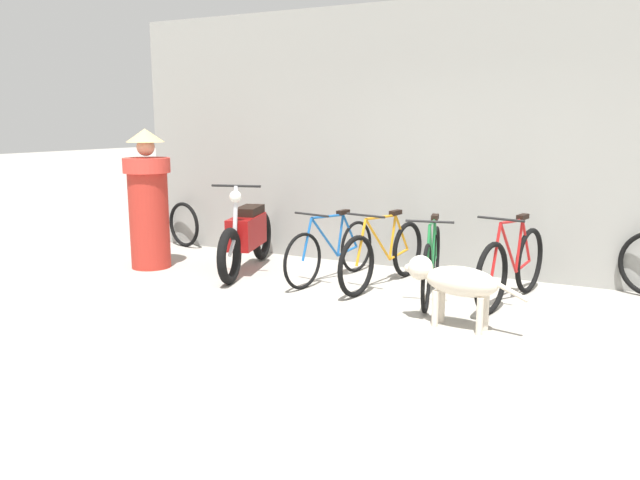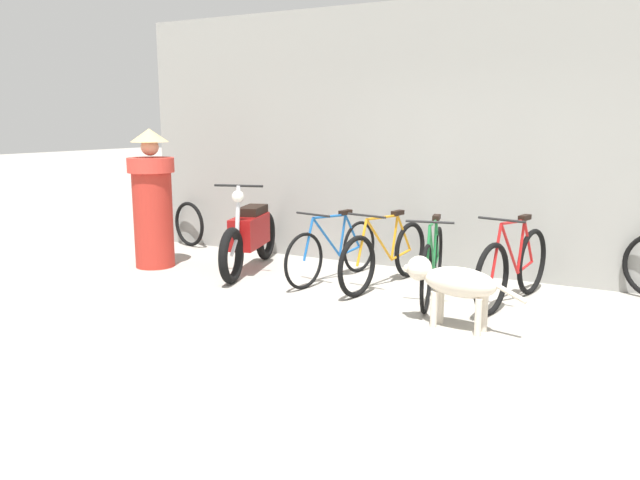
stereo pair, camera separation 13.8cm
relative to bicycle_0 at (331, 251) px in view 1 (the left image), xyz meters
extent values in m
plane|color=#9E998E|center=(0.99, -1.95, -0.34)|extent=(60.00, 60.00, 0.00)
cube|color=gray|center=(0.99, 1.05, 1.25)|extent=(8.63, 0.20, 3.18)
torus|color=black|center=(-0.10, -0.50, -0.03)|extent=(0.16, 0.62, 0.62)
torus|color=black|center=(0.10, 0.49, -0.03)|extent=(0.16, 0.62, 0.62)
cylinder|color=#1959A5|center=(-0.02, -0.11, 0.17)|extent=(0.13, 0.50, 0.52)
cylinder|color=#1959A5|center=(0.04, 0.17, 0.16)|extent=(0.05, 0.13, 0.47)
cylinder|color=#1959A5|center=(-0.01, -0.07, 0.40)|extent=(0.15, 0.58, 0.06)
cylinder|color=#1959A5|center=(0.06, 0.31, -0.05)|extent=(0.11, 0.38, 0.07)
cylinder|color=#1959A5|center=(0.07, 0.36, 0.18)|extent=(0.09, 0.30, 0.43)
cylinder|color=#1959A5|center=(-0.09, -0.43, 0.20)|extent=(0.06, 0.18, 0.46)
cube|color=black|center=(0.05, 0.22, 0.42)|extent=(0.11, 0.19, 0.05)
cylinder|color=black|center=(-0.07, -0.35, 0.46)|extent=(0.46, 0.12, 0.02)
torus|color=black|center=(0.53, -0.52, -0.02)|extent=(0.17, 0.65, 0.65)
torus|color=black|center=(0.73, 0.55, -0.02)|extent=(0.17, 0.65, 0.65)
cylinder|color=orange|center=(0.61, -0.11, 0.19)|extent=(0.12, 0.53, 0.54)
cylinder|color=orange|center=(0.66, 0.20, 0.18)|extent=(0.05, 0.14, 0.49)
cylinder|color=orange|center=(0.62, -0.05, 0.44)|extent=(0.14, 0.62, 0.06)
cylinder|color=orange|center=(0.69, 0.35, -0.04)|extent=(0.10, 0.41, 0.08)
cylinder|color=orange|center=(0.70, 0.40, 0.20)|extent=(0.08, 0.32, 0.45)
cylinder|color=orange|center=(0.55, -0.44, 0.22)|extent=(0.06, 0.19, 0.48)
cube|color=black|center=(0.67, 0.25, 0.45)|extent=(0.10, 0.19, 0.05)
cylinder|color=black|center=(0.56, -0.36, 0.49)|extent=(0.46, 0.11, 0.02)
torus|color=black|center=(1.34, -0.72, -0.01)|extent=(0.16, 0.66, 0.66)
torus|color=black|center=(1.14, 0.29, -0.01)|extent=(0.16, 0.66, 0.66)
cylinder|color=#1E7238|center=(1.26, -0.33, 0.21)|extent=(0.13, 0.50, 0.55)
cylinder|color=#1E7238|center=(1.20, -0.04, 0.19)|extent=(0.05, 0.13, 0.50)
cylinder|color=#1E7238|center=(1.25, -0.28, 0.45)|extent=(0.14, 0.59, 0.06)
cylinder|color=#1E7238|center=(1.17, 0.10, -0.03)|extent=(0.10, 0.39, 0.08)
cylinder|color=#1E7238|center=(1.16, 0.15, 0.21)|extent=(0.09, 0.31, 0.46)
cylinder|color=#1E7238|center=(1.32, -0.64, 0.23)|extent=(0.06, 0.18, 0.49)
cube|color=black|center=(1.19, 0.01, 0.47)|extent=(0.10, 0.19, 0.05)
cylinder|color=black|center=(1.31, -0.57, 0.51)|extent=(0.46, 0.11, 0.02)
torus|color=black|center=(1.90, -0.51, 0.01)|extent=(0.20, 0.69, 0.69)
torus|color=black|center=(2.11, 0.44, 0.01)|extent=(0.20, 0.69, 0.69)
cylinder|color=red|center=(1.98, -0.14, 0.23)|extent=(0.13, 0.48, 0.57)
cylinder|color=red|center=(2.04, 0.13, 0.21)|extent=(0.05, 0.13, 0.53)
cylinder|color=red|center=(1.99, -0.09, 0.49)|extent=(0.15, 0.55, 0.06)
cylinder|color=red|center=(2.07, 0.26, -0.02)|extent=(0.11, 0.36, 0.08)
cylinder|color=red|center=(2.08, 0.31, 0.24)|extent=(0.09, 0.29, 0.48)
cylinder|color=red|center=(1.91, -0.44, 0.26)|extent=(0.06, 0.17, 0.51)
cube|color=black|center=(2.05, 0.18, 0.51)|extent=(0.11, 0.19, 0.05)
cylinder|color=black|center=(1.93, -0.36, 0.55)|extent=(0.45, 0.12, 0.02)
torus|color=black|center=(-0.94, -0.66, -0.02)|extent=(0.27, 0.64, 0.64)
torus|color=black|center=(-1.28, 0.57, -0.02)|extent=(0.27, 0.64, 0.64)
cube|color=maroon|center=(-1.11, -0.04, 0.14)|extent=(0.48, 0.82, 0.37)
cube|color=black|center=(-1.15, 0.09, 0.38)|extent=(0.36, 0.54, 0.10)
cylinder|color=silver|center=(-1.01, -0.43, 0.44)|extent=(0.09, 0.15, 0.59)
cylinder|color=silver|center=(-0.97, -0.57, 0.06)|extent=(0.10, 0.22, 0.20)
cylinder|color=black|center=(-1.02, -0.38, 0.73)|extent=(0.57, 0.18, 0.03)
sphere|color=silver|center=(-1.01, -0.41, 0.61)|extent=(0.17, 0.17, 0.14)
ellipsoid|color=beige|center=(1.74, -1.05, 0.08)|extent=(0.68, 0.35, 0.26)
cylinder|color=beige|center=(1.53, -1.09, -0.18)|extent=(0.07, 0.07, 0.32)
cylinder|color=beige|center=(1.55, -0.95, -0.18)|extent=(0.07, 0.07, 0.32)
cylinder|color=beige|center=(1.94, -1.15, -0.18)|extent=(0.07, 0.07, 0.32)
cylinder|color=beige|center=(1.96, -1.00, -0.18)|extent=(0.07, 0.07, 0.32)
sphere|color=beige|center=(1.36, -1.00, 0.16)|extent=(0.25, 0.25, 0.22)
ellipsoid|color=beige|center=(1.26, -0.98, 0.14)|extent=(0.13, 0.11, 0.09)
cylinder|color=beige|center=(2.18, -1.10, 0.06)|extent=(0.28, 0.08, 0.14)
cylinder|color=#B72D23|center=(-2.29, -0.42, 0.34)|extent=(0.67, 0.67, 1.36)
cylinder|color=#D63C32|center=(-2.29, -0.42, 0.93)|extent=(0.79, 0.79, 0.18)
sphere|color=tan|center=(-2.29, -0.42, 1.15)|extent=(0.30, 0.30, 0.22)
cone|color=tan|center=(-2.29, -0.42, 1.29)|extent=(0.64, 0.64, 0.16)
torus|color=black|center=(-2.74, 0.81, -0.02)|extent=(0.64, 0.21, 0.65)
camera|label=1|loc=(2.97, -6.29, 1.44)|focal=35.00mm
camera|label=2|loc=(3.09, -6.23, 1.44)|focal=35.00mm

